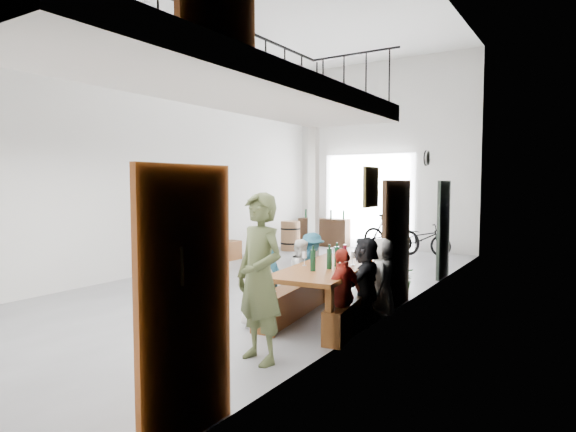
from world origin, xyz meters
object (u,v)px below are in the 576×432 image
Objects in this scene: bench_inner at (292,301)px; oak_barrel at (290,236)px; tasting_table at (328,272)px; serving_counter at (324,232)px; bicycle_near at (421,239)px; side_bench at (214,253)px; host_standing at (260,278)px.

bench_inner is 2.35× the size of oak_barrel.
tasting_table is 1.21× the size of bench_inner.
bicycle_near is (3.13, -0.26, 0.02)m from serving_counter.
side_bench is 1.02× the size of bicycle_near.
oak_barrel and serving_counter have the same top height.
oak_barrel is 3.65m from bicycle_near.
side_bench is 1.06× the size of serving_counter.
host_standing reaches higher than tasting_table.
oak_barrel is at bearing 136.07° from host_standing.
side_bench is at bearing 151.54° from host_standing.
host_standing reaches higher than bench_inner.
serving_counter reaches higher than side_bench.
serving_counter is (-3.34, 7.24, 0.19)m from bench_inner.
side_bench reaches higher than bench_inner.
host_standing reaches higher than oak_barrel.
oak_barrel is 0.45× the size of host_standing.
bicycle_near reaches higher than serving_counter.
serving_counter is at bearing 112.03° from tasting_table.
bicycle_near reaches higher than bench_inner.
oak_barrel reaches higher than side_bench.
oak_barrel reaches higher than bench_inner.
serving_counter is 3.14m from bicycle_near.
bicycle_near is (-0.21, 6.99, 0.21)m from bench_inner.
side_bench is 0.92× the size of host_standing.
tasting_table is 0.75m from bench_inner.
tasting_table is at bearing 108.52° from host_standing.
bicycle_near reaches higher than side_bench.
side_bench is at bearing -98.32° from oak_barrel.
tasting_table reaches higher than side_bench.
serving_counter is 9.81m from host_standing.
oak_barrel is at bearing 81.68° from side_bench.
host_standing is 8.75m from bicycle_near.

